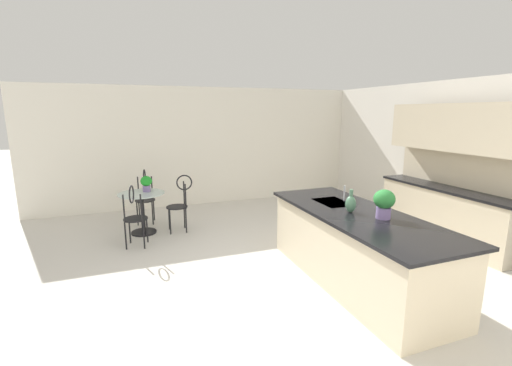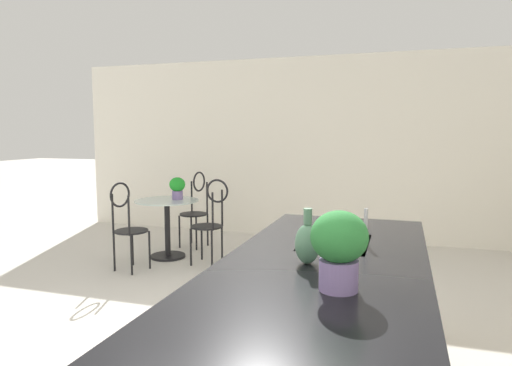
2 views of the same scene
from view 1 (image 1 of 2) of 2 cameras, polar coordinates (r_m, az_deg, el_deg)
name	(u,v)px [view 1 (image 1 of 2)]	position (r m, az deg, el deg)	size (l,w,h in m)	color
ground_plane	(284,282)	(4.65, 4.61, -15.90)	(40.00, 40.00, 0.00)	beige
wall_back	(496,163)	(6.63, 34.84, 2.67)	(9.00, 0.12, 2.70)	silver
wall_left_window	(207,147)	(8.21, -8.00, 5.97)	(0.12, 7.80, 2.70)	silver
kitchen_island	(355,247)	(4.63, 16.06, -10.14)	(2.80, 1.06, 0.92)	beige
back_counter_run	(447,212)	(6.67, 28.95, -4.18)	(2.44, 0.64, 1.52)	beige
upper_cabinet_run	(455,128)	(6.45, 30.02, 7.92)	(2.40, 0.36, 0.76)	beige
bistro_table	(142,209)	(6.50, -18.22, -4.11)	(0.80, 0.80, 0.74)	black
chair_near_window	(134,213)	(5.83, -19.42, -4.70)	(0.52, 0.46, 1.04)	black
chair_by_island	(145,194)	(7.11, -17.83, -1.71)	(0.51, 0.44, 1.04)	black
chair_toward_desk	(180,201)	(6.41, -12.44, -2.84)	(0.40, 0.49, 1.04)	black
sink_faucet	(344,193)	(4.99, 14.36, -1.65)	(0.02, 0.02, 0.22)	#B2B5BA
potted_plant_on_table	(146,183)	(6.50, -17.64, 0.05)	(0.20, 0.20, 0.28)	#7A669E
potted_plant_counter_near	(384,202)	(4.29, 20.37, -2.96)	(0.25, 0.25, 0.35)	#7A669E
vase_on_counter	(351,204)	(4.45, 15.34, -3.30)	(0.13, 0.13, 0.29)	#4C7A5B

